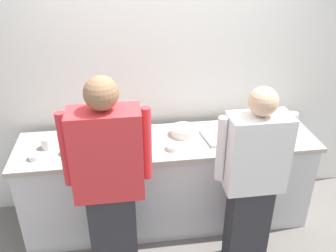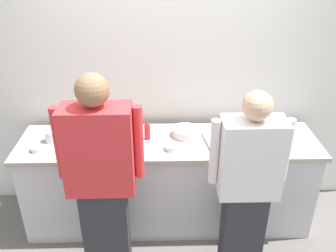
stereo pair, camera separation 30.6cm
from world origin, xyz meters
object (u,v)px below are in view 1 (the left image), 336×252
sheet_tray (230,135)px  deli_cup (46,143)px  plate_stack_front (274,127)px  ramekin_yellow_sauce (140,151)px  chef_center (253,179)px  mixing_bowl_steel (94,140)px  chef_near_left (109,183)px  plate_stack_rear (184,131)px  ramekin_orange_sauce (173,147)px  chefs_knife (135,143)px  squeeze_bottle_primary (146,132)px  ramekin_green_sauce (66,151)px  ramekin_red_sauce (34,156)px  squeeze_bottle_secondary (118,144)px

sheet_tray → deli_cup: 1.58m
plate_stack_front → ramekin_yellow_sauce: size_ratio=2.25×
chef_center → mixing_bowl_steel: bearing=154.6°
chef_near_left → plate_stack_front: size_ratio=7.42×
plate_stack_front → plate_stack_rear: 0.84m
chef_near_left → ramekin_orange_sauce: (0.52, 0.43, -0.00)m
chefs_knife → deli_cup: bearing=177.7°
deli_cup → mixing_bowl_steel: bearing=-2.4°
sheet_tray → chefs_knife: sheet_tray is taller
squeeze_bottle_primary → ramekin_orange_sauce: bearing=-40.2°
plate_stack_rear → sheet_tray: bearing=-13.4°
ramekin_orange_sauce → chef_near_left: bearing=-140.4°
chef_near_left → sheet_tray: size_ratio=3.68×
chef_center → plate_stack_front: (0.42, 0.63, 0.08)m
squeeze_bottle_primary → chefs_knife: (-0.11, -0.04, -0.08)m
ramekin_green_sauce → sheet_tray: bearing=3.4°
squeeze_bottle_primary → ramekin_red_sauce: bearing=-169.8°
plate_stack_front → chef_near_left: bearing=-156.8°
mixing_bowl_steel → plate_stack_rear: bearing=6.3°
plate_stack_front → squeeze_bottle_primary: bearing=-178.3°
squeeze_bottle_primary → deli_cup: 0.84m
ramekin_green_sauce → ramekin_orange_sauce: size_ratio=0.96×
chef_near_left → sheet_tray: 1.21m
squeeze_bottle_primary → squeeze_bottle_secondary: size_ratio=0.98×
chef_near_left → plate_stack_rear: size_ratio=7.55×
ramekin_green_sauce → ramekin_orange_sauce: bearing=-3.8°
chef_near_left → mixing_bowl_steel: bearing=102.6°
plate_stack_front → chefs_knife: (-1.29, -0.07, -0.02)m
chef_center → ramekin_green_sauce: (-1.43, 0.48, 0.07)m
plate_stack_rear → ramekin_yellow_sauce: 0.49m
chef_near_left → chefs_knife: bearing=69.5°
plate_stack_front → mixing_bowl_steel: (-1.63, -0.06, 0.02)m
chefs_knife → squeeze_bottle_primary: bearing=18.6°
ramekin_red_sauce → deli_cup: deli_cup is taller
plate_stack_front → chefs_knife: bearing=-176.8°
ramekin_orange_sauce → sheet_tray: bearing=14.9°
plate_stack_rear → ramekin_red_sauce: size_ratio=2.42×
ramekin_red_sauce → mixing_bowl_steel: bearing=17.0°
ramekin_green_sauce → plate_stack_rear: bearing=10.1°
chef_center → squeeze_bottle_secondary: (-1.01, 0.43, 0.14)m
plate_stack_front → ramekin_red_sauce: 2.11m
ramekin_yellow_sauce → mixing_bowl_steel: bearing=154.7°
chef_near_left → squeeze_bottle_secondary: size_ratio=9.42×
deli_cup → ramekin_orange_sauce: bearing=-9.0°
plate_stack_front → plate_stack_rear: size_ratio=1.02×
ramekin_green_sauce → deli_cup: size_ratio=1.07×
plate_stack_rear → squeeze_bottle_secondary: (-0.59, -0.23, 0.05)m
plate_stack_rear → squeeze_bottle_secondary: squeeze_bottle_secondary is taller
ramekin_green_sauce → chefs_knife: size_ratio=0.37×
squeeze_bottle_primary → plate_stack_front: bearing=1.7°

